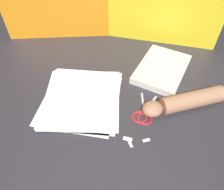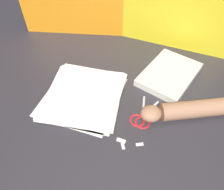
% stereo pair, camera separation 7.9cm
% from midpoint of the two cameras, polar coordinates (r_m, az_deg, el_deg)
% --- Properties ---
extents(ground_plane, '(6.00, 6.00, 0.00)m').
position_cam_midpoint_polar(ground_plane, '(0.85, -3.82, -2.01)').
color(ground_plane, '#2D2B30').
extents(paper_stack, '(0.32, 0.33, 0.02)m').
position_cam_midpoint_polar(paper_stack, '(0.86, -10.54, -1.02)').
color(paper_stack, white).
rests_on(paper_stack, ground_plane).
extents(book_closed, '(0.28, 0.32, 0.03)m').
position_cam_midpoint_polar(book_closed, '(0.98, 10.67, 6.59)').
color(book_closed, silver).
rests_on(book_closed, ground_plane).
extents(scissors, '(0.10, 0.16, 0.01)m').
position_cam_midpoint_polar(scissors, '(0.81, 5.48, -4.93)').
color(scissors, silver).
rests_on(scissors, ground_plane).
extents(hand_forearm, '(0.32, 0.18, 0.06)m').
position_cam_midpoint_polar(hand_forearm, '(0.84, 15.97, -1.80)').
color(hand_forearm, '#A87556').
rests_on(hand_forearm, ground_plane).
extents(paper_scrap_near, '(0.02, 0.03, 0.00)m').
position_cam_midpoint_polar(paper_scrap_near, '(0.74, 1.75, -12.93)').
color(paper_scrap_near, white).
rests_on(paper_scrap_near, ground_plane).
extents(paper_scrap_mid, '(0.03, 0.02, 0.00)m').
position_cam_midpoint_polar(paper_scrap_mid, '(0.75, 5.94, -11.84)').
color(paper_scrap_mid, white).
rests_on(paper_scrap_mid, ground_plane).
extents(paper_scrap_far, '(0.03, 0.02, 0.00)m').
position_cam_midpoint_polar(paper_scrap_far, '(0.75, 1.06, -11.57)').
color(paper_scrap_far, white).
rests_on(paper_scrap_far, ground_plane).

